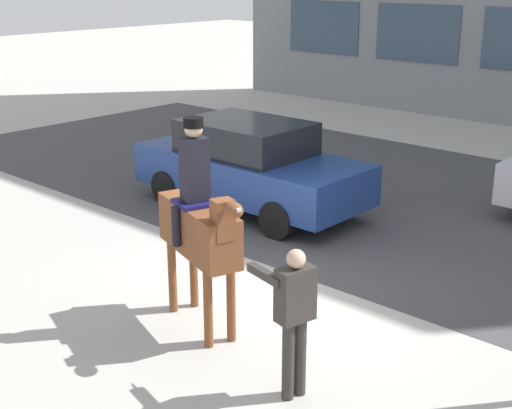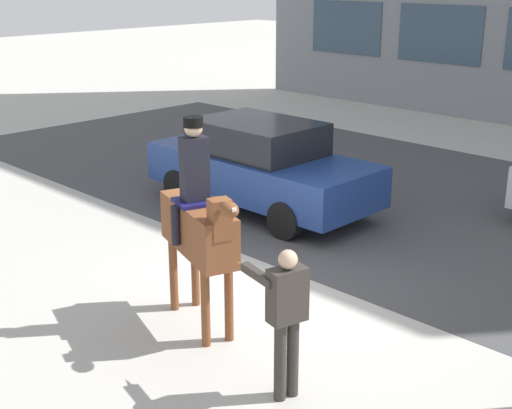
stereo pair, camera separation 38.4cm
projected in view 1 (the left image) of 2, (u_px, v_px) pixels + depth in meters
The scene contains 5 objects.
ground_plane at pixel (280, 288), 10.21m from camera, with size 80.00×80.00×0.00m, color #B2AFA8.
road_surface at pixel (441, 209), 13.56m from camera, with size 24.39×8.50×0.01m.
mounted_horse_lead at pixel (200, 225), 8.70m from camera, with size 1.84×0.90×2.69m.
pedestrian_bystander at pixel (293, 312), 7.33m from camera, with size 0.89×0.44×1.69m.
street_car_near_lane at pixel (249, 165), 13.35m from camera, with size 4.55×1.97×1.68m.
Camera 1 is at (5.98, -7.15, 4.35)m, focal length 50.00 mm.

